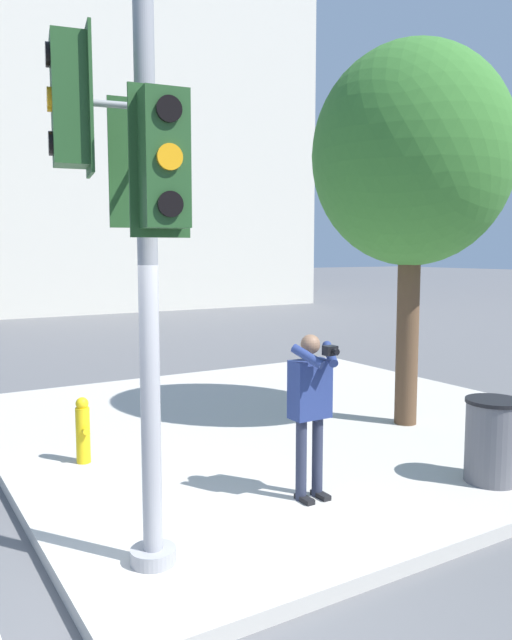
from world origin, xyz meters
name	(u,v)px	position (x,y,z in m)	size (l,w,h in m)	color
ground_plane	(155,620)	(0.00, 0.00, 0.00)	(160.00, 160.00, 0.00)	#5B5B5E
sidewalk_corner	(286,424)	(3.50, 3.50, 0.07)	(8.00, 8.00, 0.14)	#BCB7AD
traffic_signal_pole	(132,188)	(0.10, 0.55, 3.07)	(0.96, 1.38, 5.18)	#939399
person_photographer	(311,401)	(2.05, 0.94, 1.13)	(0.50, 0.53, 1.66)	black
street_tree	(412,157)	(4.86, 2.44, 3.89)	(2.76, 2.76, 5.30)	brown
fire_hydrant	(83,430)	(0.41, 3.18, 0.52)	(0.16, 0.22, 0.78)	yellow
trash_bin	(493,440)	(3.99, 0.29, 0.59)	(0.60, 0.60, 0.90)	#5B5B60
building_right	(116,104)	(9.21, 27.14, 9.96)	(16.66, 11.40, 19.90)	beige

